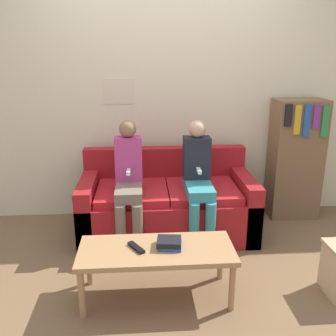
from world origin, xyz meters
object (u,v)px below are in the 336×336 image
person_right (198,178)px  bookshelf (295,159)px  person_left (129,179)px  couch (167,205)px  coffee_table (156,254)px  tv_remote (136,247)px

person_right → bookshelf: bearing=24.0°
person_left → couch: bearing=28.0°
couch → coffee_table: bearing=-98.1°
couch → bookshelf: 1.42m
person_left → bookshelf: bearing=15.8°
person_left → tv_remote: bearing=-85.5°
coffee_table → bookshelf: bookshelf is taller
person_right → tv_remote: person_right is taller
couch → person_right: (0.27, -0.19, 0.33)m
couch → bookshelf: bearing=12.3°
coffee_table → person_left: 0.89m
tv_remote → bookshelf: 2.10m
coffee_table → tv_remote: size_ratio=6.48×
tv_remote → coffee_table: bearing=-32.1°
coffee_table → person_left: person_left is taller
couch → tv_remote: couch is taller
coffee_table → bookshelf: 2.00m
person_right → bookshelf: size_ratio=0.89×
person_left → tv_remote: 0.85m
person_right → tv_remote: 1.01m
coffee_table → person_right: (0.41, 0.82, 0.27)m
tv_remote → person_left: bearing=62.9°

